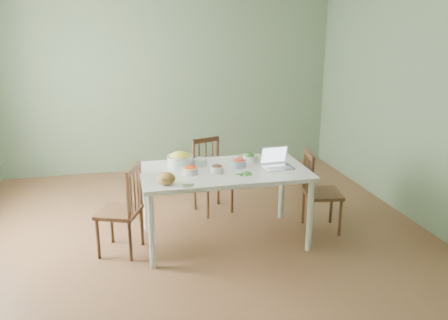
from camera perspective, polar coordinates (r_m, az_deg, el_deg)
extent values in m
cube|color=brown|center=(5.05, -3.01, -9.46)|extent=(5.00, 5.00, 0.00)
cube|color=#617557|center=(7.06, -6.80, 9.52)|extent=(5.00, 0.00, 2.70)
cube|color=#617557|center=(2.29, 7.64, -6.12)|extent=(5.00, 0.00, 2.70)
cube|color=#617557|center=(5.60, 23.00, 6.41)|extent=(0.00, 5.00, 2.70)
ellipsoid|color=#A68048|center=(4.27, -7.21, -2.27)|extent=(0.18, 0.18, 0.11)
cube|color=white|center=(4.22, -4.45, -3.06)|extent=(0.11, 0.03, 0.03)
cylinder|color=tan|center=(5.09, 2.97, 0.42)|extent=(0.25, 0.25, 0.02)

